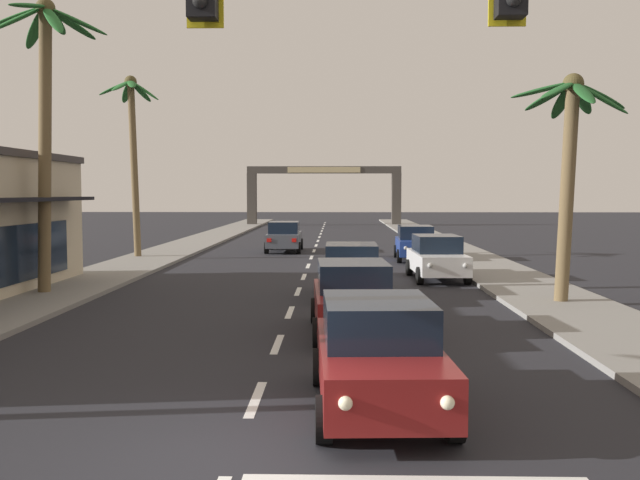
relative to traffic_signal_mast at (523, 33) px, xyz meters
name	(u,v)px	position (x,y,z in m)	size (l,w,h in m)	color
ground_plane	(231,462)	(-3.35, 0.47, -5.06)	(220.00, 220.00, 0.00)	#232328
sidewalk_right	(500,273)	(4.45, 20.47, -4.99)	(3.20, 110.00, 0.14)	gray
sidewalk_left	(112,272)	(-11.15, 20.47, -4.99)	(3.20, 110.00, 0.14)	gray
lane_markings	(316,274)	(-2.91, 20.70, -5.06)	(4.28, 88.87, 0.01)	silver
traffic_signal_mast	(523,33)	(0.00, 0.00, 0.00)	(10.73, 0.41, 7.22)	#2D2D33
sedan_lead_at_stop_bar	(378,354)	(-1.43, 2.65, -4.21)	(2.10, 4.51, 1.68)	maroon
sedan_third_in_queue	(353,297)	(-1.67, 8.49, -4.21)	(2.11, 4.51, 1.68)	maroon
sedan_fifth_in_queue	(351,270)	(-1.60, 14.33, -4.21)	(1.96, 4.45, 1.68)	silver
sedan_oncoming_far	(284,236)	(-4.99, 31.54, -4.21)	(1.96, 4.46, 1.68)	#4C515B
sedan_parked_nearest_kerb	(415,243)	(1.77, 26.74, -4.21)	(2.05, 4.49, 1.68)	navy
sedan_parked_mid_kerb	(437,257)	(1.73, 18.95, -4.21)	(2.05, 4.49, 1.68)	silver
palm_left_second	(45,94)	(-11.23, 14.37, 1.34)	(3.87, 4.02, 9.33)	brown
palm_left_third	(133,134)	(-12.11, 27.05, 1.08)	(3.02, 3.03, 9.01)	brown
palm_right_second	(569,145)	(4.65, 12.85, -0.38)	(3.45, 3.24, 6.72)	brown
town_gateway_arch	(324,186)	(-3.35, 63.00, -1.17)	(15.27, 0.90, 5.87)	#423D38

